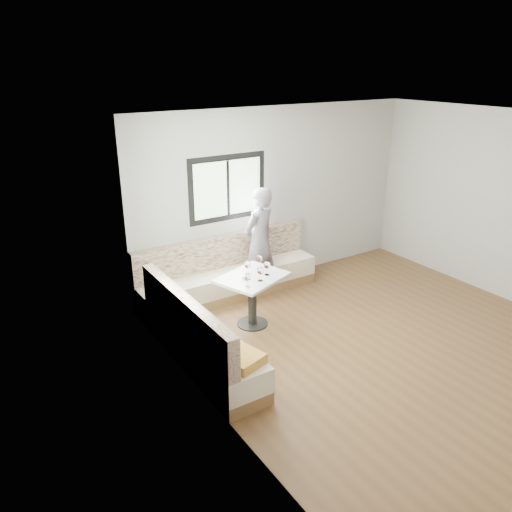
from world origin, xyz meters
The scene contains 10 objects.
room centered at (-0.08, 0.08, 1.41)m, with size 5.01×5.01×2.81m.
banquette centered at (-1.59, 1.62, 0.33)m, with size 2.90×2.80×0.95m.
table centered at (-1.22, 1.31, 0.55)m, with size 1.07×0.95×0.73m.
person centered at (-0.56, 2.14, 0.84)m, with size 0.62×0.40×1.69m, color slate.
olive_ramekin centered at (-1.32, 1.31, 0.75)m, with size 0.09×0.09×0.04m.
wine_glass_a centered at (-1.45, 1.05, 0.87)m, with size 0.09×0.09×0.20m.
wine_glass_b centered at (-1.20, 1.13, 0.87)m, with size 0.09×0.09×0.20m.
wine_glass_c centered at (-1.02, 1.24, 0.87)m, with size 0.09×0.09×0.20m.
wine_glass_d centered at (-1.23, 1.40, 0.87)m, with size 0.09×0.09×0.20m.
wine_glass_e centered at (-0.99, 1.49, 0.87)m, with size 0.09×0.09×0.20m.
Camera 1 is at (-4.47, -3.88, 3.43)m, focal length 35.00 mm.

